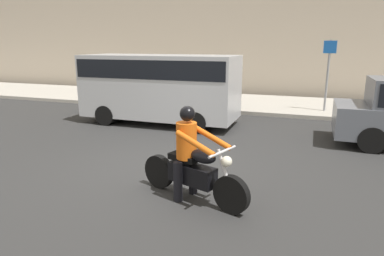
% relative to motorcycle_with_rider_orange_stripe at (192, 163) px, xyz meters
% --- Properties ---
extents(ground_plane, '(80.00, 80.00, 0.00)m').
position_rel_motorcycle_with_rider_orange_stripe_xyz_m(ground_plane, '(-1.13, 1.41, -0.64)').
color(ground_plane, '#2C2C2C').
extents(sidewalk_slab, '(40.00, 4.40, 0.14)m').
position_rel_motorcycle_with_rider_orange_stripe_xyz_m(sidewalk_slab, '(-1.13, 9.41, -0.57)').
color(sidewalk_slab, '#A8A399').
rests_on(sidewalk_slab, ground_plane).
extents(motorcycle_with_rider_orange_stripe, '(2.07, 0.95, 1.58)m').
position_rel_motorcycle_with_rider_orange_stripe_xyz_m(motorcycle_with_rider_orange_stripe, '(0.00, 0.00, 0.00)').
color(motorcycle_with_rider_orange_stripe, black).
rests_on(motorcycle_with_rider_orange_stripe, ground_plane).
extents(parked_van_silver, '(4.97, 1.96, 2.20)m').
position_rel_motorcycle_with_rider_orange_stripe_xyz_m(parked_van_silver, '(-2.87, 5.01, 0.64)').
color(parked_van_silver, '#B2B5BA').
rests_on(parked_van_silver, ground_plane).
extents(street_sign_post, '(0.44, 0.08, 2.55)m').
position_rel_motorcycle_with_rider_orange_stripe_xyz_m(street_sign_post, '(2.25, 8.34, 1.04)').
color(street_sign_post, gray).
rests_on(street_sign_post, sidewalk_slab).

